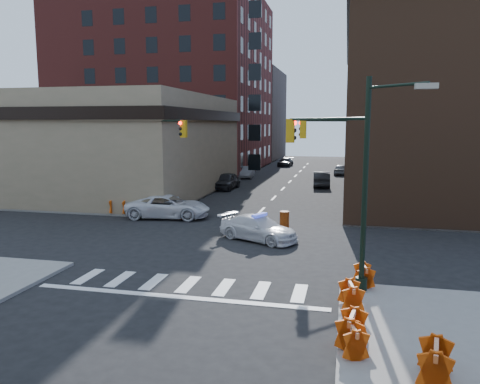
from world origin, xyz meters
The scene contains 31 objects.
ground centered at (0.00, 0.00, 0.00)m, with size 140.00×140.00×0.00m, color black.
sidewalk_nw centered at (-23.00, 32.75, 0.07)m, with size 34.00×54.50×0.15m, color gray.
bank_building centered at (-17.00, 16.50, 4.50)m, with size 22.00×22.00×9.00m, color #8B775B.
apartment_block centered at (-18.50, 40.00, 12.00)m, with size 25.00×25.00×24.00m, color maroon.
commercial_row_ne centered at (13.00, 22.50, 7.00)m, with size 14.00×34.00×14.00m, color #4D301E.
filler_nw centered at (-16.00, 62.00, 8.00)m, with size 20.00×18.00×16.00m, color brown.
filler_ne centered at (14.00, 58.00, 6.00)m, with size 16.00×16.00×12.00m, color maroon.
signal_pole_se centered at (6.04, -5.52, 4.61)m, with size 5.40×5.27×8.00m.
signal_pole_nw centered at (-5.85, 5.34, 4.34)m, with size 3.58×3.67×8.00m.
signal_pole_ne centered at (5.84, 5.35, 4.34)m, with size 3.67×3.58×8.00m.
tree_ne_near centered at (7.50, 26.00, 3.49)m, with size 3.00×3.00×4.85m.
tree_ne_far centered at (7.50, 34.00, 3.49)m, with size 3.00×3.00×4.85m.
police_car centered at (1.43, 1.03, 0.68)m, with size 1.91×4.70×1.36m, color silver.
pickup centered at (-5.80, 5.80, 0.80)m, with size 2.64×5.72×1.59m, color silver.
parked_car_wnear centered at (-5.50, 20.62, 0.81)m, with size 1.92×4.76×1.62m, color black.
parked_car_wfar centered at (-5.50, 30.77, 0.68)m, with size 1.45×4.15×1.37m, color gray.
parked_car_wdeep centered at (-2.95, 47.00, 0.65)m, with size 1.81×4.45×1.29m, color black.
parked_car_enear centered at (3.66, 24.56, 0.78)m, with size 1.64×4.72×1.55m, color black.
parked_car_efar centered at (5.50, 36.89, 0.66)m, with size 1.56×3.88×1.32m, color gray.
pedestrian_a centered at (-7.36, 6.74, 1.02)m, with size 0.64×0.42×1.75m, color black.
pedestrian_b centered at (-9.15, 6.27, 0.95)m, with size 0.78×0.61×1.61m, color black.
pedestrian_c centered at (-11.69, 8.44, 1.07)m, with size 1.07×0.45×1.83m, color #1D222B.
barrel_road centered at (2.43, 4.53, 0.52)m, with size 0.58×0.58×1.04m, color orange.
barrel_bank centered at (-4.89, 5.71, 0.53)m, with size 0.60×0.60×1.06m, color #C35409.
barricade_se_a centered at (6.92, -5.70, 0.55)m, with size 1.06×0.53×0.80m, color #CB3F09, non-canonical shape.
barricade_se_b centered at (6.40, -8.20, 0.59)m, with size 1.17×0.58×0.87m, color #CA5809, non-canonical shape.
barricade_se_c centered at (6.40, -10.95, 0.61)m, with size 1.23×0.61×0.92m, color #D8420A, non-canonical shape.
barricade_se_d centered at (8.39, -12.50, 0.63)m, with size 1.28×0.64×0.96m, color #F15B0B, non-canonical shape.
barricade_se_e centered at (6.40, -11.50, 0.56)m, with size 1.10×0.55×0.83m, color #CC3F09, non-canonical shape.
barricade_nw_a centered at (-7.32, 7.11, 0.59)m, with size 1.17×0.59×0.88m, color #C96209, non-canonical shape.
barricade_nw_b centered at (-9.42, 5.70, 0.67)m, with size 1.38×0.69×1.03m, color #E0470A, non-canonical shape.
Camera 1 is at (6.09, -24.08, 6.47)m, focal length 35.00 mm.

